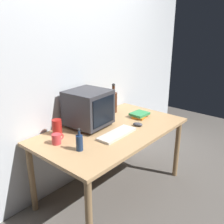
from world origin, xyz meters
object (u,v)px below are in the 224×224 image
crt_monitor (88,108)px  mug (57,139)px  metal_canister (57,127)px  computer_mouse (138,124)px  bottle_tall (113,101)px  keyboard (117,134)px  bottle_short (79,142)px  book_stack (140,115)px

crt_monitor → mug: crt_monitor is taller
crt_monitor → metal_canister: 0.36m
computer_mouse → bottle_tall: bottle_tall is taller
keyboard → mug: 0.55m
computer_mouse → mug: 0.84m
bottle_tall → bottle_short: bearing=-156.0°
keyboard → computer_mouse: (0.31, -0.02, 0.01)m
bottle_short → metal_canister: size_ratio=1.30×
crt_monitor → metal_canister: size_ratio=2.76×
metal_canister → book_stack: bearing=-19.4°
keyboard → bottle_tall: (0.48, 0.45, 0.12)m
metal_canister → crt_monitor: bearing=-12.7°
bottle_tall → bottle_short: bottle_tall is taller
bottle_tall → metal_canister: bearing=-178.8°
keyboard → mug: size_ratio=3.50×
crt_monitor → mug: 0.48m
crt_monitor → mug: bearing=-171.4°
crt_monitor → bottle_short: (-0.41, -0.31, -0.12)m
bottle_tall → metal_canister: bottle_tall is taller
bottle_tall → mug: size_ratio=2.87×
bottle_tall → bottle_short: size_ratio=1.76×
mug → metal_canister: (0.12, 0.15, 0.03)m
bottle_tall → bottle_short: 0.99m
book_stack → metal_canister: 0.95m
computer_mouse → keyboard: bearing=160.4°
bottle_tall → mug: bearing=-170.3°
bottle_short → metal_canister: bottle_short is taller
computer_mouse → metal_canister: size_ratio=0.67×
keyboard → computer_mouse: 0.31m
bottle_short → book_stack: size_ratio=0.81×
keyboard → mug: (-0.47, 0.28, 0.03)m
bottle_tall → book_stack: (0.07, -0.33, -0.10)m
crt_monitor → bottle_tall: size_ratio=1.20×
crt_monitor → mug: size_ratio=3.45×
bottle_short → metal_canister: 0.39m
bottle_tall → keyboard: bearing=-136.9°
computer_mouse → metal_canister: (-0.66, 0.45, 0.06)m
crt_monitor → keyboard: 0.40m
crt_monitor → metal_canister: bearing=167.3°
bottle_tall → book_stack: bearing=-78.9°
bottle_tall → book_stack: size_ratio=1.44×
computer_mouse → metal_canister: metal_canister is taller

